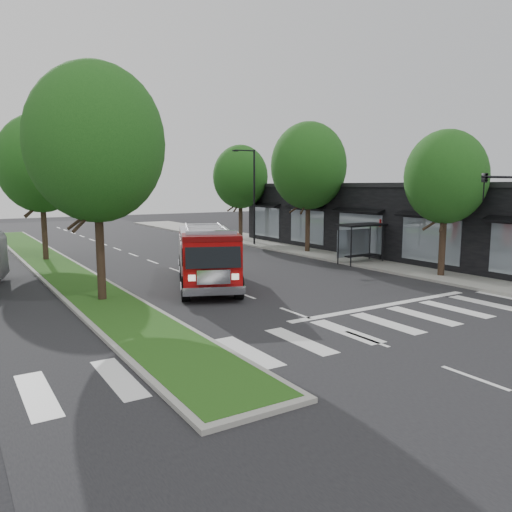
{
  "coord_description": "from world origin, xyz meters",
  "views": [
    {
      "loc": [
        -11.59,
        -15.62,
        5.05
      ],
      "look_at": [
        0.61,
        3.9,
        1.8
      ],
      "focal_mm": 35.0,
      "sensor_mm": 36.0,
      "label": 1
    }
  ],
  "objects": [
    {
      "name": "sidewalk_right",
      "position": [
        12.5,
        10.0,
        0.07
      ],
      "size": [
        5.0,
        80.0,
        0.15
      ],
      "primitive_type": "cube",
      "color": "gray",
      "rests_on": "ground"
    },
    {
      "name": "ground",
      "position": [
        0.0,
        0.0,
        0.0
      ],
      "size": [
        140.0,
        140.0,
        0.0
      ],
      "primitive_type": "plane",
      "color": "black",
      "rests_on": "ground"
    },
    {
      "name": "tree_right_far",
      "position": [
        11.5,
        24.0,
        5.84
      ],
      "size": [
        5.0,
        5.0,
        8.73
      ],
      "color": "black",
      "rests_on": "ground"
    },
    {
      "name": "bus_shelter",
      "position": [
        11.2,
        8.15,
        2.04
      ],
      "size": [
        3.2,
        1.6,
        2.61
      ],
      "color": "black",
      "rests_on": "ground"
    },
    {
      "name": "tree_right_near",
      "position": [
        11.5,
        2.0,
        5.51
      ],
      "size": [
        4.4,
        4.4,
        8.05
      ],
      "color": "black",
      "rests_on": "ground"
    },
    {
      "name": "tree_right_mid",
      "position": [
        11.5,
        14.0,
        6.49
      ],
      "size": [
        5.6,
        5.6,
        9.72
      ],
      "color": "black",
      "rests_on": "ground"
    },
    {
      "name": "storefront_row",
      "position": [
        17.0,
        10.0,
        2.5
      ],
      "size": [
        8.0,
        30.0,
        5.0
      ],
      "primitive_type": "cube",
      "color": "black",
      "rests_on": "ground"
    },
    {
      "name": "fire_engine",
      "position": [
        -0.42,
        6.97,
        1.48
      ],
      "size": [
        5.82,
        9.2,
        3.08
      ],
      "rotation": [
        0.0,
        0.0,
        -0.39
      ],
      "color": "#5C0505",
      "rests_on": "ground"
    },
    {
      "name": "tree_median_near",
      "position": [
        -6.0,
        6.0,
        6.81
      ],
      "size": [
        5.8,
        5.8,
        10.16
      ],
      "color": "black",
      "rests_on": "ground"
    },
    {
      "name": "tree_median_far",
      "position": [
        -6.0,
        20.0,
        6.49
      ],
      "size": [
        5.6,
        5.6,
        9.72
      ],
      "color": "black",
      "rests_on": "ground"
    },
    {
      "name": "median",
      "position": [
        -6.0,
        18.0,
        0.08
      ],
      "size": [
        3.0,
        50.0,
        0.15
      ],
      "color": "gray",
      "rests_on": "ground"
    },
    {
      "name": "streetlight_right_far",
      "position": [
        10.35,
        20.0,
        4.48
      ],
      "size": [
        2.11,
        0.2,
        8.0
      ],
      "color": "black",
      "rests_on": "ground"
    }
  ]
}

